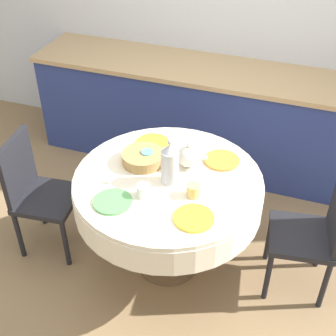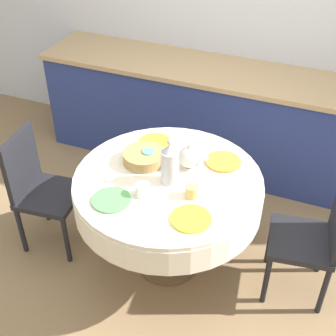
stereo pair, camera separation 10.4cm
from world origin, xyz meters
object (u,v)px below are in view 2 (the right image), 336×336
at_px(coffee_carafe, 170,164).
at_px(teapot, 190,157).
at_px(chair_right, 39,186).
at_px(chair_left, 316,235).

bearing_deg(coffee_carafe, teapot, 70.44).
height_order(chair_right, coffee_carafe, coffee_carafe).
bearing_deg(chair_right, chair_left, 91.16).
relative_size(coffee_carafe, teapot, 1.57).
xyz_separation_m(chair_left, coffee_carafe, (-0.91, -0.16, 0.41)).
distance_m(chair_left, teapot, 0.92).
bearing_deg(chair_left, teapot, 80.42).
bearing_deg(teapot, chair_right, -165.92).
relative_size(chair_left, teapot, 4.61).
xyz_separation_m(chair_right, teapot, (1.02, 0.26, 0.35)).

